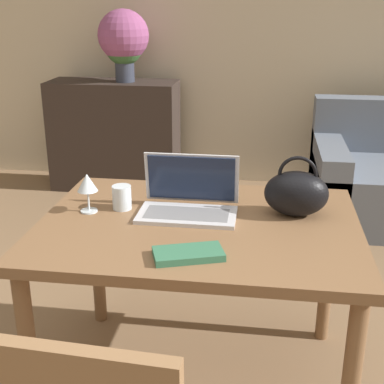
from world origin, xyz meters
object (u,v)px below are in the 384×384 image
wine_glass (87,184)px  handbag (296,193)px  drinking_glass (122,197)px  flower_vase (124,40)px  laptop (189,197)px

wine_glass → handbag: 0.81m
drinking_glass → wine_glass: wine_glass is taller
wine_glass → flower_vase: 2.36m
drinking_glass → handbag: size_ratio=0.39×
drinking_glass → flower_vase: size_ratio=0.17×
laptop → wine_glass: 0.40m
drinking_glass → wine_glass: size_ratio=0.61×
drinking_glass → wine_glass: 0.15m
laptop → handbag: 0.42m
laptop → drinking_glass: (-0.27, -0.01, -0.01)m
laptop → wine_glass: laptop is taller
laptop → wine_glass: size_ratio=2.41×
handbag → flower_vase: flower_vase is taller
drinking_glass → flower_vase: bearing=104.3°
drinking_glass → handbag: handbag is taller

